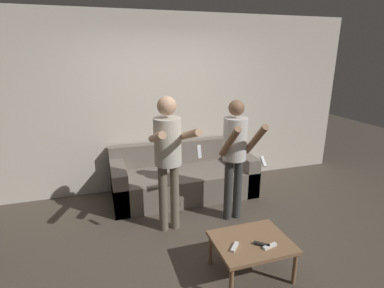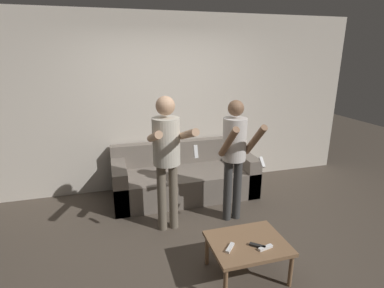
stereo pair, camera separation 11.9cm
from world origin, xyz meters
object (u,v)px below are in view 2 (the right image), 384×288
couch (184,178)px  remote_far (230,248)px  remote_near (266,248)px  remote_mid (257,246)px  coffee_table (248,245)px  person_standing_left (167,150)px  person_standing_right (235,150)px

couch → remote_far: 1.96m
remote_near → remote_mid: bearing=142.0°
coffee_table → remote_mid: size_ratio=5.33×
person_standing_left → remote_near: (0.69, -1.14, -0.65)m
remote_mid → person_standing_left: bearing=119.7°
remote_far → coffee_table: bearing=15.0°
remote_mid → couch: bearing=95.7°
person_standing_right → remote_far: size_ratio=11.71×
person_standing_left → couch: bearing=64.6°
coffee_table → person_standing_right: bearing=74.6°
person_standing_left → remote_near: size_ratio=10.77×
coffee_table → remote_near: 0.19m
couch → person_standing_right: (0.43, -0.89, 0.70)m
couch → remote_mid: couch is taller
remote_near → remote_far: size_ratio=1.14×
remote_mid → remote_far: same height
remote_near → remote_far: 0.33m
coffee_table → remote_near: remote_near is taller
person_standing_right → remote_far: 1.30m
couch → remote_near: bearing=-82.8°
person_standing_right → remote_near: 1.30m
remote_near → person_standing_left: bearing=120.9°
person_standing_right → remote_near: person_standing_right is taller
couch → remote_mid: 2.01m
remote_mid → remote_far: size_ratio=1.02×
coffee_table → remote_mid: bearing=-63.3°
couch → remote_far: couch is taller
person_standing_right → remote_far: person_standing_right is taller
person_standing_right → remote_near: size_ratio=10.24×
couch → person_standing_right: bearing=-64.4°
remote_mid → person_standing_right: bearing=78.3°
person_standing_left → coffee_table: size_ratio=2.27×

